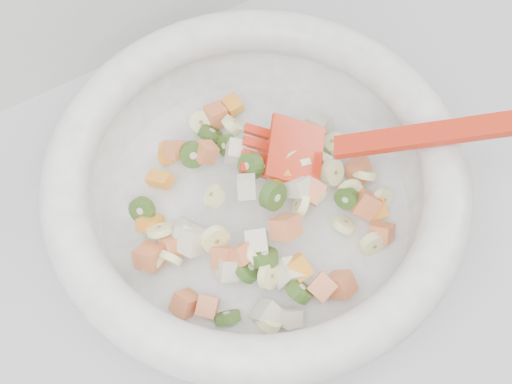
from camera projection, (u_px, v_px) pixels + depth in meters
counter at (265, 343)px, 1.06m from camera, size 2.00×0.60×0.90m
mixing_bowl at (257, 186)px, 0.62m from camera, size 0.46×0.40×0.16m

